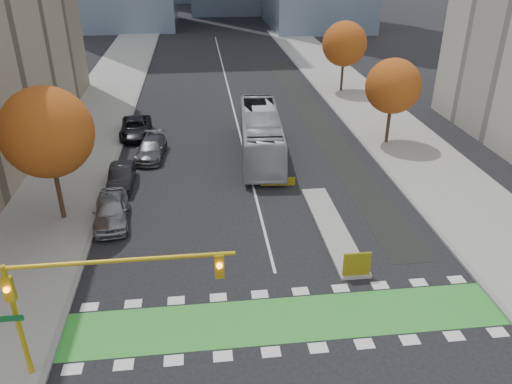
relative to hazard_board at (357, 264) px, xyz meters
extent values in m
plane|color=black|center=(-4.00, -4.20, -0.80)|extent=(300.00, 300.00, 0.00)
cube|color=gray|center=(-17.50, 15.80, -0.73)|extent=(7.00, 120.00, 0.15)
cube|color=gray|center=(9.50, 15.80, -0.73)|extent=(7.00, 120.00, 0.15)
cube|color=gray|center=(-14.00, 15.80, -0.73)|extent=(0.30, 120.00, 0.16)
cube|color=gray|center=(6.00, 15.80, -0.73)|extent=(0.30, 120.00, 0.16)
cube|color=green|center=(-4.00, -2.70, -0.79)|extent=(20.00, 3.00, 0.01)
cube|color=silver|center=(-4.00, 35.80, -0.80)|extent=(0.15, 70.00, 0.01)
cube|color=black|center=(3.50, 25.80, -0.80)|extent=(2.50, 50.00, 0.01)
cube|color=gray|center=(0.00, 4.80, -0.72)|extent=(1.60, 10.00, 0.16)
cube|color=yellow|center=(0.00, 0.00, 0.00)|extent=(1.40, 0.12, 1.30)
cylinder|color=#332114|center=(-16.00, 7.80, 1.82)|extent=(0.28, 0.28, 5.25)
sphere|color=#953112|center=(-16.00, 7.80, 4.83)|extent=(5.20, 5.20, 5.20)
cylinder|color=#332114|center=(8.00, 17.80, 1.47)|extent=(0.28, 0.28, 4.55)
sphere|color=#953112|center=(8.00, 17.80, 4.08)|extent=(4.40, 4.40, 4.40)
cylinder|color=#332114|center=(8.50, 33.80, 1.65)|extent=(0.28, 0.28, 4.90)
sphere|color=#953112|center=(8.50, 33.80, 4.45)|extent=(4.80, 4.80, 4.80)
cylinder|color=#BF9914|center=(-14.50, -4.70, 1.80)|extent=(0.20, 0.20, 5.20)
cylinder|color=#BF9914|center=(-10.50, -4.70, 4.30)|extent=(8.20, 0.16, 0.16)
cube|color=#BF9914|center=(-14.50, -4.70, 3.40)|extent=(0.35, 0.28, 1.00)
sphere|color=orange|center=(-14.50, -4.88, 3.50)|extent=(0.22, 0.22, 0.22)
cube|color=#BF9914|center=(-7.00, -4.70, 3.80)|extent=(0.35, 0.28, 1.00)
sphere|color=orange|center=(-7.00, -4.88, 3.90)|extent=(0.22, 0.22, 0.22)
cube|color=#0C5926|center=(-14.50, -5.10, 2.40)|extent=(0.85, 0.04, 0.25)
imported|color=#ACB1B4|center=(-2.75, 16.59, 0.94)|extent=(3.79, 12.65, 3.47)
imported|color=gray|center=(-13.00, 7.07, 0.03)|extent=(2.42, 5.06, 1.67)
imported|color=black|center=(-13.00, 12.07, -0.08)|extent=(1.55, 4.40, 1.45)
imported|color=#4F4F54|center=(-11.34, 17.07, -0.08)|extent=(2.49, 5.15, 1.44)
imported|color=black|center=(-13.00, 22.07, -0.04)|extent=(2.74, 5.57, 1.52)
camera|label=1|loc=(-7.42, -19.87, 14.50)|focal=35.00mm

